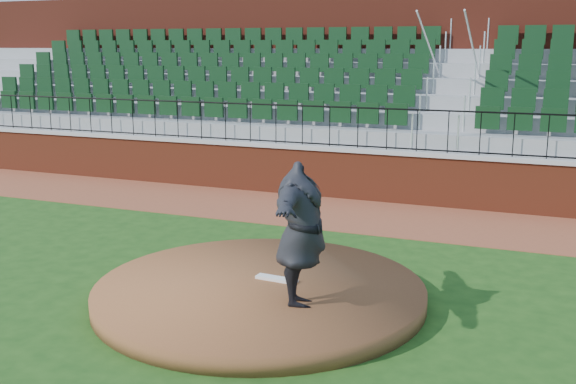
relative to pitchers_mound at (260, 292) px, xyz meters
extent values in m
plane|color=#1C4313|center=(-0.28, 0.33, -0.12)|extent=(90.00, 90.00, 0.00)
cube|color=brown|center=(-0.28, 5.73, -0.12)|extent=(34.00, 3.20, 0.01)
cube|color=maroon|center=(-0.28, 7.33, 0.47)|extent=(34.00, 0.35, 1.20)
cube|color=#B7B7B7|center=(-0.28, 7.33, 1.12)|extent=(34.00, 0.45, 0.10)
cube|color=maroon|center=(-0.28, 12.85, 2.62)|extent=(34.00, 0.50, 5.50)
cylinder|color=brown|center=(0.00, 0.00, 0.00)|extent=(5.02, 5.02, 0.25)
cube|color=white|center=(0.16, 0.27, 0.15)|extent=(0.68, 0.22, 0.04)
imported|color=black|center=(0.87, -0.53, 1.14)|extent=(1.33, 2.59, 2.04)
camera|label=1|loc=(4.11, -8.94, 3.68)|focal=42.53mm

